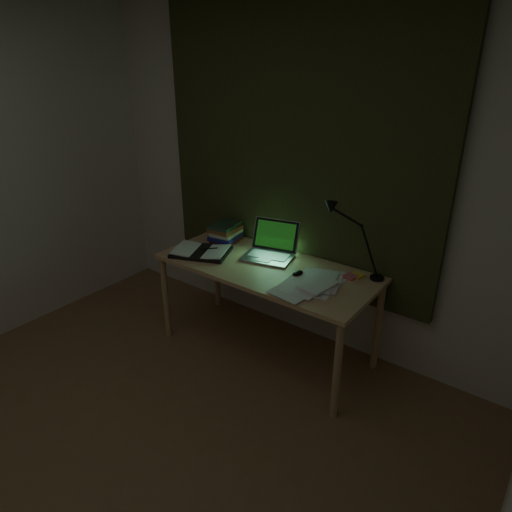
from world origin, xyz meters
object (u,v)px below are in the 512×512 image
at_px(open_textbook, 201,251).
at_px(book_stack, 226,232).
at_px(desk_lamp, 381,244).
at_px(laptop, 268,243).
at_px(loose_papers, 312,282).
at_px(desk, 266,310).

distance_m(open_textbook, book_stack, 0.30).
bearing_deg(open_textbook, desk_lamp, -4.46).
xyz_separation_m(book_stack, desk_lamp, (1.21, 0.09, 0.17)).
height_order(laptop, loose_papers, laptop).
height_order(desk, desk_lamp, desk_lamp).
bearing_deg(book_stack, open_textbook, -88.41).
xyz_separation_m(laptop, desk_lamp, (0.76, 0.17, 0.12)).
bearing_deg(loose_papers, desk_lamp, 45.56).
height_order(open_textbook, book_stack, book_stack).
bearing_deg(open_textbook, laptop, 3.75).
relative_size(desk, open_textbook, 3.82).
bearing_deg(book_stack, desk, -18.87).
relative_size(open_textbook, book_stack, 1.76).
relative_size(book_stack, loose_papers, 0.58).
xyz_separation_m(desk, desk_lamp, (0.69, 0.27, 0.60)).
bearing_deg(open_textbook, loose_papers, -17.61).
xyz_separation_m(laptop, open_textbook, (-0.44, -0.22, -0.11)).
height_order(desk, book_stack, book_stack).
relative_size(desk, desk_lamp, 3.15).
bearing_deg(book_stack, loose_papers, -13.66).
height_order(laptop, desk_lamp, desk_lamp).
relative_size(desk, book_stack, 6.74).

